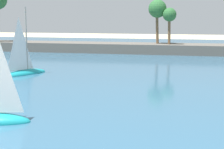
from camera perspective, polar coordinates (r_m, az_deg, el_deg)
The scene contains 3 objects.
sea at distance 58.73m, azimuth 8.81°, elevation 2.31°, with size 220.00×97.52×0.06m, color #33607F.
palm_headland at distance 67.19m, azimuth 9.59°, elevation 5.24°, with size 114.87×6.00×12.20m.
sailboat_near_shore at distance 44.69m, azimuth -13.40°, elevation 1.00°, with size 4.26×5.99×8.47m.
Camera 1 is at (3.33, -3.29, 7.10)m, focal length 59.01 mm.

